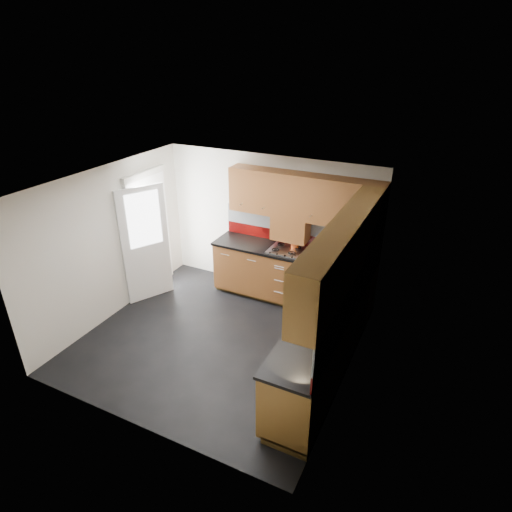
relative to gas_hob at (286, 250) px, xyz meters
The scene contains 14 objects.
room 1.63m from the gas_hob, 107.03° to the right, with size 4.00×3.80×2.64m.
base_cabinets 1.10m from the gas_hob, 50.67° to the right, with size 2.70×3.20×0.95m.
countertop 0.98m from the gas_hob, 51.77° to the right, with size 2.72×3.22×0.04m.
backsplash 1.02m from the gas_hob, 33.28° to the right, with size 2.70×3.20×0.54m.
upper_cabinets 1.37m from the gas_hob, 41.51° to the right, with size 2.50×3.20×0.72m.
extractor_hood 0.37m from the gas_hob, 90.00° to the left, with size 0.60×0.33×0.40m, color brown.
glass_cabinet 1.61m from the gas_hob, 17.76° to the right, with size 0.32×0.80×0.66m.
back_door 2.35m from the gas_hob, 162.10° to the right, with size 0.42×1.19×2.04m.
gas_hob is the anchor object (origin of this frame).
utensil_pot 0.18m from the gas_hob, 53.01° to the left, with size 0.13×0.13×0.46m.
toaster 0.55m from the gas_hob, 16.15° to the left, with size 0.29×0.22×0.18m.
food_processor 1.26m from the gas_hob, 18.09° to the right, with size 0.18×0.18×0.31m.
paper_towel 1.30m from the gas_hob, 21.58° to the right, with size 0.13×0.13×0.28m, color white.
orange_cloth 1.21m from the gas_hob, 19.72° to the right, with size 0.13×0.11×0.01m, color orange.
Camera 1 is at (2.77, -4.41, 3.95)m, focal length 30.00 mm.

